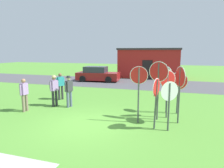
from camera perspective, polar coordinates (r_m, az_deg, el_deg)
ground_plane at (r=8.57m, az=-7.68°, el=-11.46°), size 80.00×80.00×0.00m
street_asphalt at (r=19.14m, az=6.73°, el=0.17°), size 60.00×6.40×0.01m
building_background at (r=23.95m, az=10.69°, el=6.01°), size 7.04×3.85×3.41m
parked_car_on_street at (r=20.47m, az=-4.20°, el=2.74°), size 4.42×2.26×1.51m
stop_sign_center_cluster at (r=8.69m, az=18.89°, el=-0.04°), size 0.38×0.81×2.44m
stop_sign_rear_right at (r=7.84m, az=12.56°, el=-3.04°), size 0.23×0.72×2.03m
stop_sign_far_back at (r=10.06m, az=18.50°, el=-0.41°), size 0.87×0.14×2.06m
stop_sign_nearest at (r=9.31m, az=15.66°, el=-0.39°), size 0.67×0.52×2.20m
stop_sign_leaning_left at (r=8.89m, az=13.19°, el=1.26°), size 0.85×0.29×2.61m
stop_sign_tallest at (r=7.80m, az=16.13°, el=-3.78°), size 0.62×0.44×1.93m
stop_sign_low_front at (r=8.36m, az=7.69°, el=-0.16°), size 0.75×0.13×2.43m
stop_sign_rear_left at (r=10.11m, az=15.55°, el=0.60°), size 0.45×0.54×2.31m
person_with_sunhat at (r=11.06m, az=-12.28°, el=-1.54°), size 0.32×0.55×1.74m
person_in_teal at (r=12.94m, az=-14.67°, el=-0.08°), size 0.46×0.50×1.69m
person_near_signs at (r=10.95m, az=-23.90°, el=-2.43°), size 0.23×0.57×1.69m
person_on_left at (r=11.48m, az=-16.33°, el=-1.19°), size 0.43×0.55×1.74m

